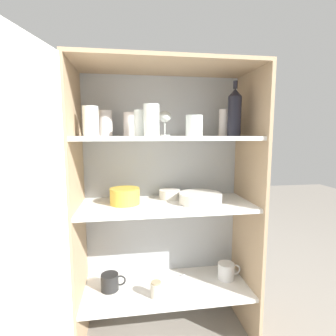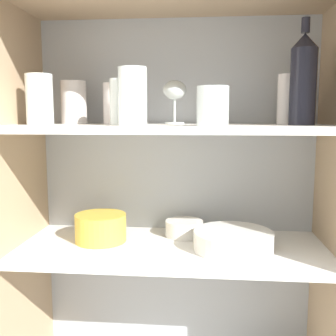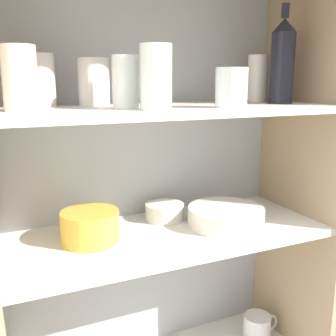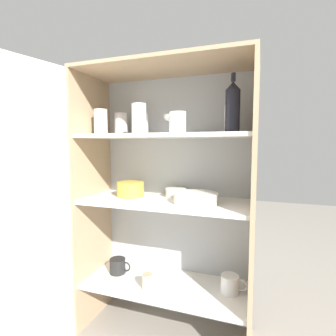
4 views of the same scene
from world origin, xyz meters
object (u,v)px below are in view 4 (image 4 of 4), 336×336
plate_stack_white (196,198)px  storage_jar (148,282)px  wine_bottle (233,107)px  serving_bowl_small (176,192)px  mixing_bowl_large (130,189)px  coffee_mug_primary (230,284)px

plate_stack_white → storage_jar: bearing=-165.4°
wine_bottle → serving_bowl_small: (-0.32, 0.12, -0.45)m
mixing_bowl_large → serving_bowl_small: (0.25, 0.08, -0.02)m
serving_bowl_small → storage_jar: bearing=-118.4°
wine_bottle → coffee_mug_primary: 0.90m
coffee_mug_primary → serving_bowl_small: bearing=167.1°
mixing_bowl_large → coffee_mug_primary: size_ratio=1.14×
serving_bowl_small → coffee_mug_primary: 0.56m
serving_bowl_small → storage_jar: serving_bowl_small is taller
mixing_bowl_large → coffee_mug_primary: bearing=0.3°
wine_bottle → coffee_mug_primary: wine_bottle is taller
wine_bottle → plate_stack_white: 0.48m
serving_bowl_small → plate_stack_white: bearing=-39.4°
wine_bottle → coffee_mug_primary: (0.00, 0.05, -0.90)m
plate_stack_white → serving_bowl_small: plate_stack_white is taller
plate_stack_white → mixing_bowl_large: 0.40m
coffee_mug_primary → storage_jar: bearing=-165.4°
wine_bottle → serving_bowl_small: bearing=159.0°
plate_stack_white → wine_bottle: bearing=-1.0°
serving_bowl_small → wine_bottle: bearing=-21.0°
serving_bowl_small → storage_jar: 0.51m
storage_jar → serving_bowl_small: bearing=61.6°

